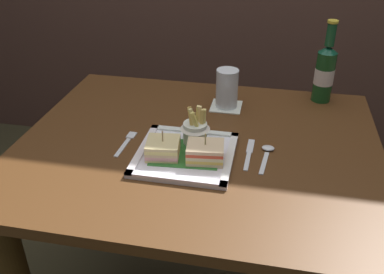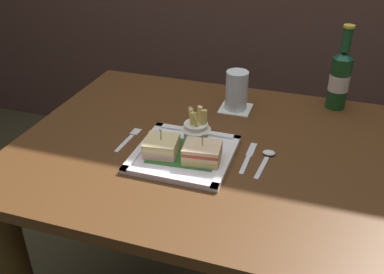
{
  "view_description": "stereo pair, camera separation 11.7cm",
  "coord_description": "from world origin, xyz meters",
  "px_view_note": "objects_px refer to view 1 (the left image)",
  "views": [
    {
      "loc": [
        0.19,
        -1.03,
        1.41
      ],
      "look_at": [
        -0.01,
        -0.04,
        0.82
      ],
      "focal_mm": 40.07,
      "sensor_mm": 36.0,
      "label": 1
    },
    {
      "loc": [
        0.31,
        -1.0,
        1.41
      ],
      "look_at": [
        -0.01,
        -0.04,
        0.82
      ],
      "focal_mm": 40.07,
      "sensor_mm": 36.0,
      "label": 2
    }
  ],
  "objects_px": {
    "spoon": "(267,152)",
    "fork": "(126,143)",
    "beer_bottle": "(325,72)",
    "dining_table": "(198,192)",
    "square_plate": "(186,155)",
    "sandwich_half_left": "(163,148)",
    "fries_cup": "(195,129)",
    "sandwich_half_right": "(205,152)",
    "knife": "(249,153)",
    "water_glass": "(227,91)"
  },
  "relations": [
    {
      "from": "spoon",
      "to": "fork",
      "type": "bearing_deg",
      "value": -176.65
    },
    {
      "from": "beer_bottle",
      "to": "fork",
      "type": "distance_m",
      "value": 0.7
    },
    {
      "from": "dining_table",
      "to": "spoon",
      "type": "xyz_separation_m",
      "value": [
        0.2,
        -0.02,
        0.18
      ]
    },
    {
      "from": "square_plate",
      "to": "fork",
      "type": "xyz_separation_m",
      "value": [
        -0.18,
        0.04,
        -0.0
      ]
    },
    {
      "from": "sandwich_half_left",
      "to": "fries_cup",
      "type": "xyz_separation_m",
      "value": [
        0.07,
        0.08,
        0.02
      ]
    },
    {
      "from": "dining_table",
      "to": "sandwich_half_right",
      "type": "xyz_separation_m",
      "value": [
        0.04,
        -0.1,
        0.21
      ]
    },
    {
      "from": "square_plate",
      "to": "knife",
      "type": "relative_size",
      "value": 1.62
    },
    {
      "from": "sandwich_half_left",
      "to": "beer_bottle",
      "type": "xyz_separation_m",
      "value": [
        0.44,
        0.46,
        0.07
      ]
    },
    {
      "from": "fries_cup",
      "to": "water_glass",
      "type": "bearing_deg",
      "value": 78.48
    },
    {
      "from": "sandwich_half_right",
      "to": "beer_bottle",
      "type": "height_order",
      "value": "beer_bottle"
    },
    {
      "from": "sandwich_half_right",
      "to": "spoon",
      "type": "bearing_deg",
      "value": 26.22
    },
    {
      "from": "sandwich_half_right",
      "to": "water_glass",
      "type": "xyz_separation_m",
      "value": [
        0.01,
        0.34,
        0.02
      ]
    },
    {
      "from": "beer_bottle",
      "to": "spoon",
      "type": "xyz_separation_m",
      "value": [
        -0.16,
        -0.38,
        -0.1
      ]
    },
    {
      "from": "square_plate",
      "to": "water_glass",
      "type": "height_order",
      "value": "water_glass"
    },
    {
      "from": "square_plate",
      "to": "water_glass",
      "type": "bearing_deg",
      "value": 78.1
    },
    {
      "from": "knife",
      "to": "spoon",
      "type": "xyz_separation_m",
      "value": [
        0.05,
        0.01,
        0.0
      ]
    },
    {
      "from": "water_glass",
      "to": "fork",
      "type": "height_order",
      "value": "water_glass"
    },
    {
      "from": "dining_table",
      "to": "spoon",
      "type": "bearing_deg",
      "value": -6.0
    },
    {
      "from": "beer_bottle",
      "to": "water_glass",
      "type": "distance_m",
      "value": 0.34
    },
    {
      "from": "water_glass",
      "to": "sandwich_half_left",
      "type": "bearing_deg",
      "value": -110.05
    },
    {
      "from": "dining_table",
      "to": "fork",
      "type": "distance_m",
      "value": 0.27
    },
    {
      "from": "square_plate",
      "to": "spoon",
      "type": "bearing_deg",
      "value": 15.22
    },
    {
      "from": "knife",
      "to": "dining_table",
      "type": "bearing_deg",
      "value": 169.07
    },
    {
      "from": "dining_table",
      "to": "sandwich_half_right",
      "type": "height_order",
      "value": "sandwich_half_right"
    },
    {
      "from": "square_plate",
      "to": "fork",
      "type": "distance_m",
      "value": 0.19
    },
    {
      "from": "square_plate",
      "to": "sandwich_half_left",
      "type": "bearing_deg",
      "value": -161.14
    },
    {
      "from": "fries_cup",
      "to": "water_glass",
      "type": "distance_m",
      "value": 0.27
    },
    {
      "from": "square_plate",
      "to": "beer_bottle",
      "type": "height_order",
      "value": "beer_bottle"
    },
    {
      "from": "sandwich_half_right",
      "to": "fork",
      "type": "distance_m",
      "value": 0.25
    },
    {
      "from": "sandwich_half_right",
      "to": "spoon",
      "type": "xyz_separation_m",
      "value": [
        0.16,
        0.08,
        -0.03
      ]
    },
    {
      "from": "square_plate",
      "to": "beer_bottle",
      "type": "bearing_deg",
      "value": 49.43
    },
    {
      "from": "square_plate",
      "to": "knife",
      "type": "xyz_separation_m",
      "value": [
        0.17,
        0.05,
        -0.0
      ]
    },
    {
      "from": "knife",
      "to": "beer_bottle",
      "type": "bearing_deg",
      "value": 61.73
    },
    {
      "from": "spoon",
      "to": "knife",
      "type": "bearing_deg",
      "value": -170.58
    },
    {
      "from": "dining_table",
      "to": "fries_cup",
      "type": "xyz_separation_m",
      "value": [
        -0.0,
        -0.02,
        0.23
      ]
    },
    {
      "from": "knife",
      "to": "spoon",
      "type": "height_order",
      "value": "spoon"
    },
    {
      "from": "sandwich_half_right",
      "to": "water_glass",
      "type": "bearing_deg",
      "value": 88.13
    },
    {
      "from": "beer_bottle",
      "to": "sandwich_half_right",
      "type": "bearing_deg",
      "value": -124.84
    },
    {
      "from": "sandwich_half_left",
      "to": "knife",
      "type": "relative_size",
      "value": 0.61
    },
    {
      "from": "water_glass",
      "to": "beer_bottle",
      "type": "bearing_deg",
      "value": 20.79
    },
    {
      "from": "fork",
      "to": "knife",
      "type": "xyz_separation_m",
      "value": [
        0.35,
        0.02,
        0.0
      ]
    },
    {
      "from": "sandwich_half_right",
      "to": "water_glass",
      "type": "distance_m",
      "value": 0.35
    },
    {
      "from": "sandwich_half_left",
      "to": "square_plate",
      "type": "bearing_deg",
      "value": 18.86
    },
    {
      "from": "square_plate",
      "to": "spoon",
      "type": "distance_m",
      "value": 0.22
    },
    {
      "from": "square_plate",
      "to": "spoon",
      "type": "relative_size",
      "value": 1.86
    },
    {
      "from": "water_glass",
      "to": "sandwich_half_right",
      "type": "bearing_deg",
      "value": -91.87
    },
    {
      "from": "dining_table",
      "to": "beer_bottle",
      "type": "xyz_separation_m",
      "value": [
        0.36,
        0.36,
        0.28
      ]
    },
    {
      "from": "fries_cup",
      "to": "spoon",
      "type": "bearing_deg",
      "value": -0.67
    },
    {
      "from": "square_plate",
      "to": "spoon",
      "type": "height_order",
      "value": "square_plate"
    },
    {
      "from": "sandwich_half_left",
      "to": "beer_bottle",
      "type": "bearing_deg",
      "value": 46.66
    }
  ]
}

